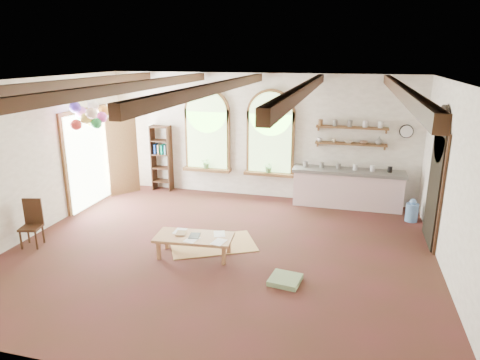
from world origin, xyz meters
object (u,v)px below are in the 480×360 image
(kitchen_counter, at_px, (347,188))
(balloon_cluster, at_px, (89,115))
(coffee_table, at_px, (194,238))
(side_chair, at_px, (32,233))

(kitchen_counter, xyz_separation_m, balloon_cluster, (-5.71, -2.01, 1.86))
(coffee_table, relative_size, balloon_cluster, 1.28)
(kitchen_counter, distance_m, balloon_cluster, 6.33)
(side_chair, bearing_deg, coffee_table, 6.44)
(kitchen_counter, height_order, coffee_table, kitchen_counter)
(side_chair, bearing_deg, kitchen_counter, 33.26)
(kitchen_counter, bearing_deg, balloon_cluster, -160.64)
(coffee_table, bearing_deg, kitchen_counter, 52.65)
(side_chair, relative_size, balloon_cluster, 0.81)
(balloon_cluster, bearing_deg, coffee_table, -27.02)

